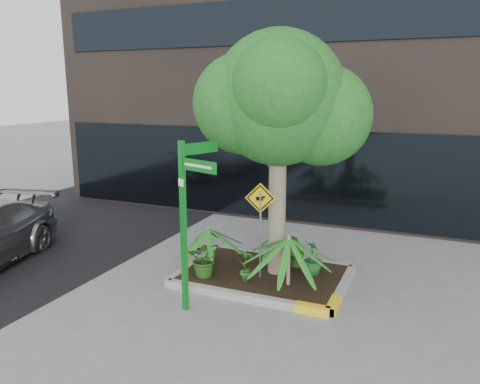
% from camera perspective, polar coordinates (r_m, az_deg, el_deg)
% --- Properties ---
extents(ground, '(80.00, 80.00, 0.00)m').
position_cam_1_polar(ground, '(9.53, 1.11, -11.01)').
color(ground, gray).
rests_on(ground, ground).
extents(asphalt_road, '(7.00, 80.00, 0.01)m').
position_cam_1_polar(asphalt_road, '(13.24, -26.11, -5.50)').
color(asphalt_road, black).
rests_on(asphalt_road, ground).
extents(planter, '(3.35, 2.36, 0.15)m').
position_cam_1_polar(planter, '(9.65, 3.03, -10.06)').
color(planter, '#9E9E99').
rests_on(planter, ground).
extents(tree, '(3.30, 2.93, 4.96)m').
position_cam_1_polar(tree, '(9.02, 4.80, 11.31)').
color(tree, gray).
rests_on(tree, ground).
extents(palm_front, '(1.10, 1.10, 1.23)m').
position_cam_1_polar(palm_front, '(8.81, 6.00, -5.64)').
color(palm_front, gray).
rests_on(palm_front, ground).
extents(palm_left, '(0.98, 0.98, 1.09)m').
position_cam_1_polar(palm_left, '(9.75, -3.86, -4.44)').
color(palm_left, gray).
rests_on(palm_left, ground).
extents(palm_back, '(0.81, 0.81, 0.90)m').
position_cam_1_polar(palm_back, '(9.85, 4.45, -5.14)').
color(palm_back, gray).
rests_on(palm_back, ground).
extents(shrub_a, '(0.88, 0.88, 0.75)m').
position_cam_1_polar(shrub_a, '(9.35, -4.27, -8.05)').
color(shrub_a, '#245418').
rests_on(shrub_a, planter).
extents(shrub_b, '(0.54, 0.54, 0.69)m').
position_cam_1_polar(shrub_b, '(9.55, 8.86, -7.91)').
color(shrub_b, '#1E6424').
rests_on(shrub_b, planter).
extents(shrub_c, '(0.38, 0.38, 0.66)m').
position_cam_1_polar(shrub_c, '(9.11, 0.69, -8.85)').
color(shrub_c, '#2A6E22').
rests_on(shrub_c, planter).
extents(shrub_d, '(0.50, 0.50, 0.72)m').
position_cam_1_polar(shrub_d, '(9.86, 6.96, -7.08)').
color(shrub_d, '#306A1E').
rests_on(shrub_d, planter).
extents(street_sign_post, '(0.83, 1.07, 2.97)m').
position_cam_1_polar(street_sign_post, '(7.89, -6.37, -1.96)').
color(street_sign_post, '#0B7C1C').
rests_on(street_sign_post, ground).
extents(cattle_sign, '(0.57, 0.17, 1.92)m').
position_cam_1_polar(cattle_sign, '(8.95, 2.49, -2.77)').
color(cattle_sign, slate).
rests_on(cattle_sign, ground).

